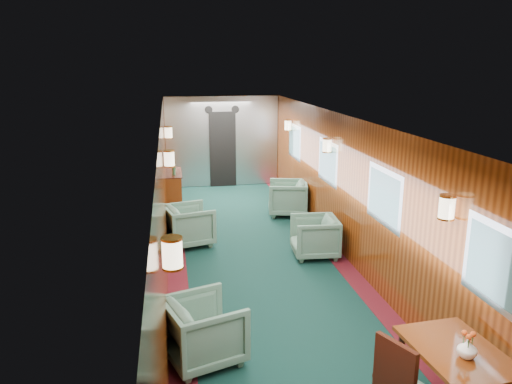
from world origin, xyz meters
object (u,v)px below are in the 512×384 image
armchair_left_near (204,330)px  armchair_right_far (288,198)px  dining_table (456,362)px  armchair_right_near (315,237)px  armchair_left_far (189,225)px  credenza (174,194)px

armchair_left_near → armchair_right_far: 5.67m
dining_table → armchair_left_near: bearing=142.8°
dining_table → armchair_right_near: (-0.07, 4.21, -0.30)m
armchair_right_near → armchair_right_far: bearing=-177.9°
armchair_left_far → armchair_right_far: 2.67m
armchair_left_near → armchair_right_far: size_ratio=0.97×
armchair_left_near → armchair_right_near: 3.49m
dining_table → armchair_right_near: dining_table is taller
dining_table → armchair_left_near: size_ratio=1.33×
armchair_right_far → armchair_left_near: bearing=-9.7°
credenza → armchair_right_near: 3.60m
armchair_right_near → armchair_right_far: armchair_right_far is taller
dining_table → armchair_left_far: (-2.16, 5.13, -0.27)m
armchair_left_far → armchair_right_near: bearing=-128.1°
armchair_left_near → armchair_right_far: armchair_right_far is taller
armchair_left_far → armchair_right_near: (2.10, -0.93, -0.02)m
armchair_right_far → armchair_left_far: bearing=-42.5°
armchair_right_far → armchair_right_near: bearing=10.7°
armchair_right_near → dining_table: bearing=5.5°
dining_table → armchair_left_far: 5.58m
armchair_left_near → dining_table: bearing=-141.8°
credenza → armchair_left_far: credenza is taller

